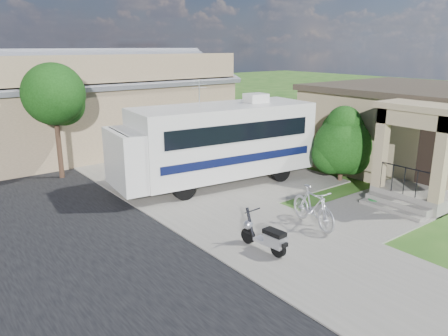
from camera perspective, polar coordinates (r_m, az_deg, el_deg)
ground at (r=13.31m, az=8.35°, el=-7.37°), size 120.00×120.00×0.00m
sidewalk_slab at (r=20.71m, az=-13.85°, el=0.85°), size 4.00×80.00×0.06m
driveway_slab at (r=17.38m, az=1.22°, el=-1.54°), size 7.00×6.00×0.05m
walk_slab at (r=14.94m, az=19.26°, el=-5.39°), size 4.00×3.00×0.05m
house at (r=20.61m, az=23.23°, el=4.94°), size 9.47×7.80×3.54m
warehouse at (r=24.32m, az=-15.84°, el=7.58°), size 12.50×8.40×5.04m
street_tree_a at (r=18.35m, az=-21.07°, el=8.64°), size 2.44×2.40×4.58m
street_tree_b at (r=28.04m, az=-27.20°, el=10.36°), size 2.44×2.40×4.73m
motorhome at (r=16.51m, az=-1.01°, el=3.57°), size 7.97×3.28×3.97m
shrub at (r=17.59m, az=15.17°, el=3.18°), size 2.43×2.32×2.99m
scooter at (r=11.35m, az=5.51°, el=-8.96°), size 0.54×1.53×1.01m
bicycle at (r=13.04m, az=11.56°, el=-5.24°), size 0.94×2.03×1.18m
garden_hose at (r=15.61m, az=18.92°, el=-4.25°), size 0.35×0.35×0.16m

